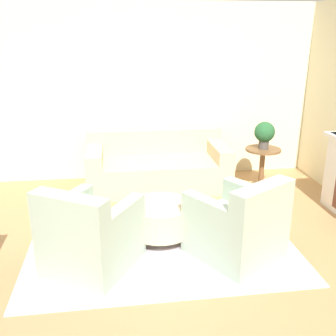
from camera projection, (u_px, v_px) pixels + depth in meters
name	position (u px, v px, depth m)	size (l,w,h in m)	color
ground_plane	(162.00, 245.00, 4.53)	(16.00, 16.00, 0.00)	#AD7F51
wall_back	(143.00, 93.00, 6.39)	(8.80, 0.12, 2.80)	beige
rug	(162.00, 245.00, 4.53)	(3.01, 2.04, 0.01)	#BCB2C1
couch	(158.00, 168.00, 6.20)	(2.18, 1.00, 0.85)	#C6B289
armchair_left	(89.00, 237.00, 3.99)	(1.12, 1.14, 0.91)	#9EB29E
armchair_right	(238.00, 227.00, 4.20)	(1.12, 1.14, 0.91)	#9EB29E
ottoman_table	(161.00, 217.00, 4.56)	(0.75, 0.75, 0.45)	#C6B289
side_table	(262.00, 161.00, 6.14)	(0.55, 0.55, 0.63)	brown
potted_plant_on_side_table	(265.00, 133.00, 5.99)	(0.31, 0.31, 0.42)	#4C4742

